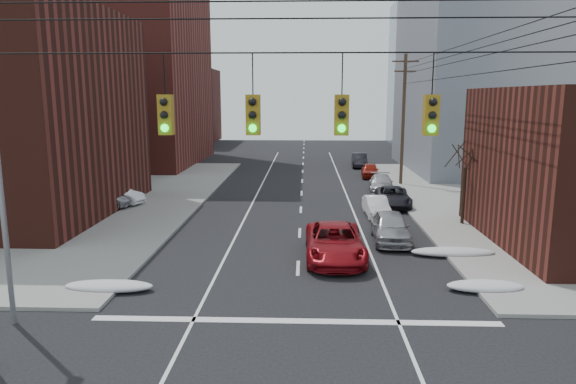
# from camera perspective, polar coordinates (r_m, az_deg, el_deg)

# --- Properties ---
(building_brick_tall) EXTENTS (24.00, 20.00, 30.00)m
(building_brick_tall) POSITION_cam_1_polar(r_m,az_deg,el_deg) (63.23, -21.57, 16.64)
(building_brick_tall) COLOR maroon
(building_brick_tall) RESTS_ON ground
(building_brick_far) EXTENTS (22.00, 18.00, 12.00)m
(building_brick_far) POSITION_cam_1_polar(r_m,az_deg,el_deg) (87.94, -15.61, 9.19)
(building_brick_far) COLOR #471C15
(building_brick_far) RESTS_ON ground
(building_office) EXTENTS (22.00, 20.00, 25.00)m
(building_office) POSITION_cam_1_polar(r_m,az_deg,el_deg) (58.30, 24.67, 14.52)
(building_office) COLOR gray
(building_office) RESTS_ON ground
(building_glass) EXTENTS (20.00, 18.00, 22.00)m
(building_glass) POSITION_cam_1_polar(r_m,az_deg,el_deg) (83.40, 18.97, 12.39)
(building_glass) COLOR gray
(building_glass) RESTS_ON ground
(utility_pole_far) EXTENTS (2.20, 0.28, 11.00)m
(utility_pole_far) POSITION_cam_1_polar(r_m,az_deg,el_deg) (44.68, 12.69, 8.06)
(utility_pole_far) COLOR #473323
(utility_pole_far) RESTS_ON ground
(traffic_signals) EXTENTS (17.00, 0.42, 2.02)m
(traffic_signals) POSITION_cam_1_polar(r_m,az_deg,el_deg) (12.87, 1.01, 8.86)
(traffic_signals) COLOR black
(traffic_signals) RESTS_ON ground
(bare_tree) EXTENTS (2.09, 2.20, 4.93)m
(bare_tree) POSITION_cam_1_polar(r_m,az_deg,el_deg) (31.73, 18.96, 0.51)
(bare_tree) COLOR black
(bare_tree) RESTS_ON ground
(snow_nw) EXTENTS (3.50, 1.08, 0.42)m
(snow_nw) POSITION_cam_1_polar(r_m,az_deg,el_deg) (21.69, -19.27, -9.83)
(snow_nw) COLOR silver
(snow_nw) RESTS_ON ground
(snow_ne) EXTENTS (3.00, 1.08, 0.42)m
(snow_ne) POSITION_cam_1_polar(r_m,az_deg,el_deg) (21.91, 21.04, -9.74)
(snow_ne) COLOR silver
(snow_ne) RESTS_ON ground
(snow_east_far) EXTENTS (4.00, 1.08, 0.42)m
(snow_east_far) POSITION_cam_1_polar(r_m,az_deg,el_deg) (25.98, 17.85, -6.37)
(snow_east_far) COLOR silver
(snow_east_far) RESTS_ON ground
(red_pickup) EXTENTS (2.73, 5.84, 1.62)m
(red_pickup) POSITION_cam_1_polar(r_m,az_deg,el_deg) (24.27, 5.22, -5.60)
(red_pickup) COLOR maroon
(red_pickup) RESTS_ON ground
(parked_car_a) EXTENTS (2.07, 4.71, 1.58)m
(parked_car_a) POSITION_cam_1_polar(r_m,az_deg,el_deg) (27.58, 11.32, -3.83)
(parked_car_a) COLOR #9E9EA3
(parked_car_a) RESTS_ON ground
(parked_car_b) EXTENTS (1.46, 3.85, 1.26)m
(parked_car_b) POSITION_cam_1_polar(r_m,az_deg,el_deg) (33.25, 9.77, -1.60)
(parked_car_b) COLOR white
(parked_car_b) RESTS_ON ground
(parked_car_c) EXTENTS (2.57, 5.01, 1.35)m
(parked_car_c) POSITION_cam_1_polar(r_m,az_deg,el_deg) (36.38, 11.59, -0.53)
(parked_car_c) COLOR black
(parked_car_c) RESTS_ON ground
(parked_car_d) EXTENTS (2.32, 4.76, 1.33)m
(parked_car_d) POSITION_cam_1_polar(r_m,az_deg,el_deg) (41.80, 10.32, 0.93)
(parked_car_d) COLOR #A7A7AB
(parked_car_d) RESTS_ON ground
(parked_car_e) EXTENTS (1.85, 4.00, 1.33)m
(parked_car_e) POSITION_cam_1_polar(r_m,az_deg,el_deg) (49.12, 9.11, 2.39)
(parked_car_e) COLOR maroon
(parked_car_e) RESTS_ON ground
(parked_car_f) EXTENTS (1.79, 4.55, 1.47)m
(parked_car_f) POSITION_cam_1_polar(r_m,az_deg,el_deg) (56.27, 7.93, 3.52)
(parked_car_f) COLOR black
(parked_car_f) RESTS_ON ground
(lot_car_a) EXTENTS (4.11, 2.49, 1.28)m
(lot_car_a) POSITION_cam_1_polar(r_m,az_deg,el_deg) (37.69, -18.44, -0.31)
(lot_car_a) COLOR white
(lot_car_a) RESTS_ON sidewalk_nw
(lot_car_b) EXTENTS (5.53, 3.59, 1.41)m
(lot_car_b) POSITION_cam_1_polar(r_m,az_deg,el_deg) (36.64, -20.98, -0.66)
(lot_car_b) COLOR #ADAEB2
(lot_car_b) RESTS_ON sidewalk_nw
(lot_car_c) EXTENTS (4.96, 2.28, 1.41)m
(lot_car_c) POSITION_cam_1_polar(r_m,az_deg,el_deg) (36.82, -29.24, -1.27)
(lot_car_c) COLOR black
(lot_car_c) RESTS_ON sidewalk_nw
(lot_car_d) EXTENTS (4.21, 2.82, 1.33)m
(lot_car_d) POSITION_cam_1_polar(r_m,az_deg,el_deg) (42.98, -21.93, 0.79)
(lot_car_d) COLOR #B3B2B7
(lot_car_d) RESTS_ON sidewalk_nw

